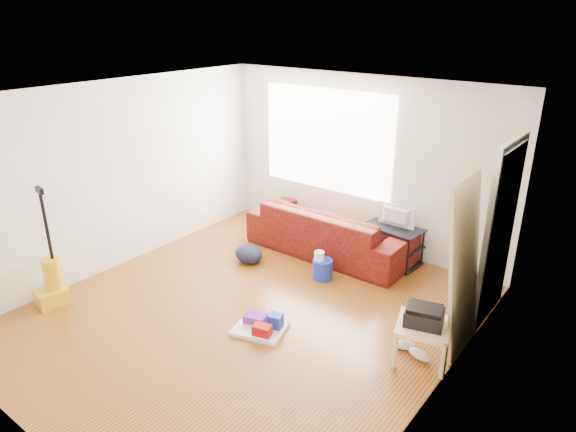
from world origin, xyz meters
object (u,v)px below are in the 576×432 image
Objects in this scene: vacuum at (52,283)px; sofa at (329,252)px; side_table at (423,330)px; cleaning_tray at (262,326)px; tv_stand at (393,244)px; backpack at (249,261)px; bucket at (322,278)px.

sofa is at bearing 69.84° from vacuum.
side_table is 1.73m from cleaning_tray.
cleaning_tray is 0.45× the size of vacuum.
backpack is (-1.59, -1.21, -0.28)m from tv_stand.
vacuum reaches higher than sofa.
side_table is 1.49× the size of backpack.
tv_stand is 1.26× the size of cleaning_tray.
backpack is at bearing 73.33° from vacuum.
bucket is 0.63× the size of backpack.
cleaning_tray is at bearing -92.77° from tv_stand.
tv_stand reaches higher than cleaning_tray.
cleaning_tray is at bearing 103.40° from sofa.
tv_stand is 2.02m from backpack.
sofa is at bearing -156.79° from tv_stand.
vacuum is (-1.85, -3.20, 0.27)m from sofa.
cleaning_tray is 1.52× the size of backpack.
tv_stand is at bearing 81.32° from cleaning_tray.
side_table reaches higher than backpack.
bucket is (-1.73, 0.80, -0.35)m from side_table.
cleaning_tray is at bearing -37.57° from backpack.
side_table is 2.90m from backpack.
vacuum reaches higher than cleaning_tray.
vacuum is (-1.13, -2.25, 0.27)m from backpack.
cleaning_tray is (0.14, -1.40, 0.06)m from bucket.
cleaning_tray reaches higher than backpack.
tv_stand is at bearing 61.82° from vacuum.
backpack is (-2.82, 0.57, -0.35)m from side_table.
bucket is (-0.50, -0.98, -0.28)m from tv_stand.
sofa reaches higher than cleaning_tray.
cleaning_tray is 1.70m from backpack.
cleaning_tray is at bearing -84.29° from bucket.
bucket is 1.41m from cleaning_tray.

